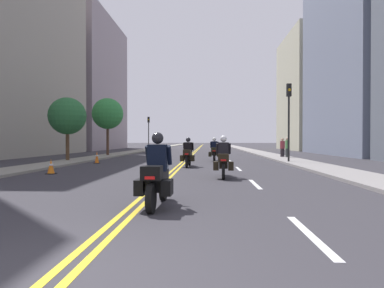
# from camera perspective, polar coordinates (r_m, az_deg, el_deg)

# --- Properties ---
(ground_plane) EXTENTS (264.00, 264.00, 0.00)m
(ground_plane) POSITION_cam_1_polar(r_m,az_deg,el_deg) (51.33, 0.86, -0.98)
(ground_plane) COLOR #312F35
(sidewalk_left) EXTENTS (2.18, 144.00, 0.12)m
(sidewalk_left) POSITION_cam_1_polar(r_m,az_deg,el_deg) (52.08, -7.31, -0.90)
(sidewalk_left) COLOR gray
(sidewalk_left) RESTS_ON ground
(sidewalk_right) EXTENTS (2.18, 144.00, 0.12)m
(sidewalk_right) POSITION_cam_1_polar(r_m,az_deg,el_deg) (51.63, 9.09, -0.91)
(sidewalk_right) COLOR gray
(sidewalk_right) RESTS_ON ground
(centreline_yellow_inner) EXTENTS (0.12, 132.00, 0.01)m
(centreline_yellow_inner) POSITION_cam_1_polar(r_m,az_deg,el_deg) (51.33, 0.72, -0.98)
(centreline_yellow_inner) COLOR yellow
(centreline_yellow_inner) RESTS_ON ground
(centreline_yellow_outer) EXTENTS (0.12, 132.00, 0.01)m
(centreline_yellow_outer) POSITION_cam_1_polar(r_m,az_deg,el_deg) (51.32, 0.99, -0.98)
(centreline_yellow_outer) COLOR yellow
(centreline_yellow_outer) RESTS_ON ground
(lane_dashes_white) EXTENTS (0.14, 56.40, 0.01)m
(lane_dashes_white) POSITION_cam_1_polar(r_m,az_deg,el_deg) (32.35, 5.42, -1.94)
(lane_dashes_white) COLOR silver
(lane_dashes_white) RESTS_ON ground
(building_left_1) EXTENTS (6.54, 20.47, 24.03)m
(building_left_1) POSITION_cam_1_polar(r_m,az_deg,el_deg) (37.60, -27.93, 16.88)
(building_left_1) COLOR gray
(building_left_1) RESTS_ON ground
(building_right_1) EXTENTS (9.38, 16.36, 21.25)m
(building_right_1) POSITION_cam_1_polar(r_m,az_deg,el_deg) (39.51, 28.22, 13.99)
(building_right_1) COLOR slate
(building_right_1) RESTS_ON ground
(building_left_2) EXTENTS (9.99, 19.37, 20.71)m
(building_left_2) POSITION_cam_1_polar(r_m,az_deg,el_deg) (57.48, -18.06, 9.52)
(building_left_2) COLOR gray
(building_left_2) RESTS_ON ground
(building_right_2) EXTENTS (7.06, 14.52, 17.21)m
(building_right_2) POSITION_cam_1_polar(r_m,az_deg,el_deg) (54.39, 19.24, 8.16)
(building_right_2) COLOR #BAB799
(building_right_2) RESTS_ON ground
(motorcycle_0) EXTENTS (0.78, 2.10, 1.64)m
(motorcycle_0) POSITION_cam_1_polar(r_m,az_deg,el_deg) (7.42, -5.96, -5.59)
(motorcycle_0) COLOR black
(motorcycle_0) RESTS_ON ground
(motorcycle_1) EXTENTS (0.78, 2.23, 1.65)m
(motorcycle_1) POSITION_cam_1_polar(r_m,az_deg,el_deg) (13.20, 5.32, -2.82)
(motorcycle_1) COLOR black
(motorcycle_1) RESTS_ON ground
(motorcycle_2) EXTENTS (0.78, 2.23, 1.62)m
(motorcycle_2) POSITION_cam_1_polar(r_m,az_deg,el_deg) (18.52, -0.68, -1.83)
(motorcycle_2) COLOR black
(motorcycle_2) RESTS_ON ground
(motorcycle_3) EXTENTS (0.78, 2.12, 1.66)m
(motorcycle_3) POSITION_cam_1_polar(r_m,az_deg,el_deg) (23.52, 3.78, -1.27)
(motorcycle_3) COLOR black
(motorcycle_3) RESTS_ON ground
(traffic_cone_0) EXTENTS (0.38, 0.38, 0.64)m
(traffic_cone_0) POSITION_cam_1_polar(r_m,az_deg,el_deg) (15.87, -22.67, -3.54)
(traffic_cone_0) COLOR black
(traffic_cone_0) RESTS_ON ground
(traffic_cone_1) EXTENTS (0.33, 0.33, 0.77)m
(traffic_cone_1) POSITION_cam_1_polar(r_m,az_deg,el_deg) (22.17, -15.74, -2.16)
(traffic_cone_1) COLOR black
(traffic_cone_1) RESTS_ON ground
(traffic_light_near) EXTENTS (0.28, 0.38, 5.02)m
(traffic_light_near) POSITION_cam_1_polar(r_m,az_deg,el_deg) (22.30, 16.01, 5.73)
(traffic_light_near) COLOR black
(traffic_light_near) RESTS_ON ground
(traffic_light_far) EXTENTS (0.28, 0.38, 4.75)m
(traffic_light_far) POSITION_cam_1_polar(r_m,az_deg,el_deg) (48.05, -7.33, 2.81)
(traffic_light_far) COLOR black
(traffic_light_far) RESTS_ON ground
(pedestrian_0) EXTENTS (0.25, 0.38, 1.67)m
(pedestrian_0) POSITION_cam_1_polar(r_m,az_deg,el_deg) (27.78, 15.75, -0.62)
(pedestrian_0) COLOR #282D2D
(pedestrian_0) RESTS_ON ground
(pedestrian_1) EXTENTS (0.41, 0.41, 1.63)m
(pedestrian_1) POSITION_cam_1_polar(r_m,az_deg,el_deg) (28.26, 15.01, -0.64)
(pedestrian_1) COLOR #2B252B
(pedestrian_1) RESTS_ON ground
(street_tree_0) EXTENTS (2.51, 2.51, 4.35)m
(street_tree_0) POSITION_cam_1_polar(r_m,az_deg,el_deg) (24.41, -20.26, 4.42)
(street_tree_0) COLOR #513924
(street_tree_0) RESTS_ON ground
(street_tree_1) EXTENTS (2.82, 2.82, 5.30)m
(street_tree_1) POSITION_cam_1_polar(r_m,az_deg,el_deg) (31.90, -14.04, 4.95)
(street_tree_1) COLOR #4E3425
(street_tree_1) RESTS_ON ground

